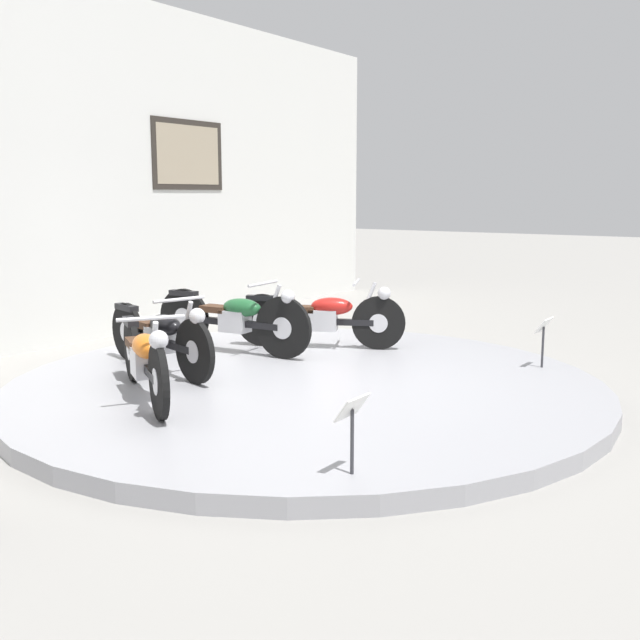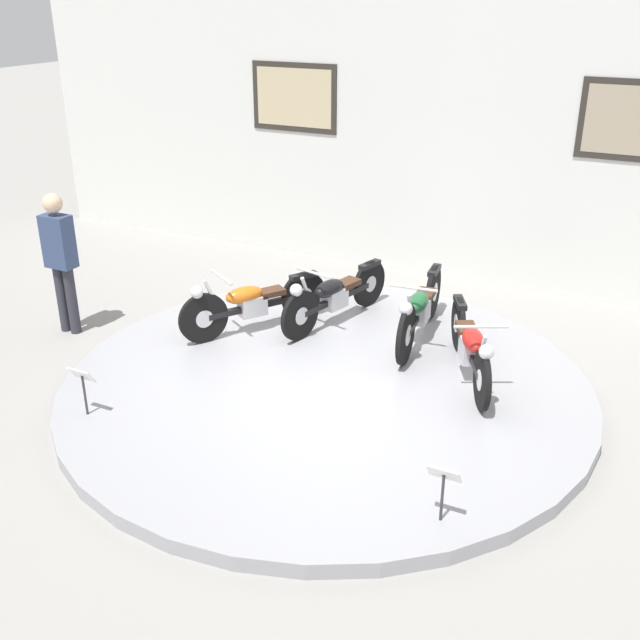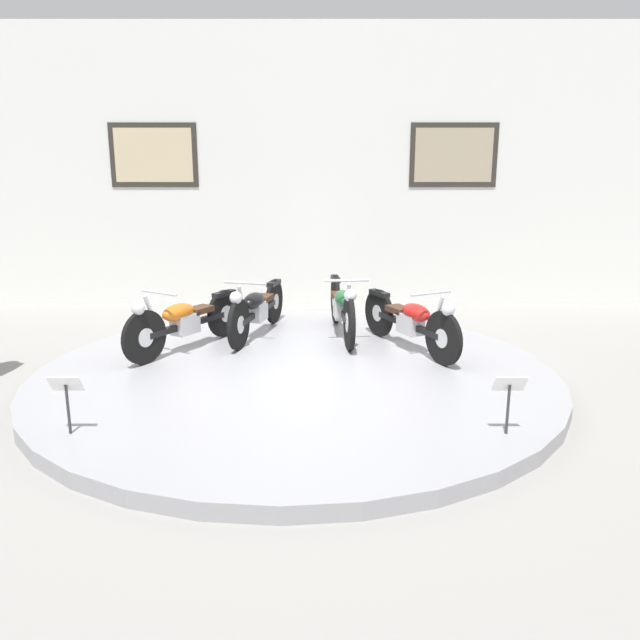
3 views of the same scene
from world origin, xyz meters
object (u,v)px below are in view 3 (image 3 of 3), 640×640
object	(u,v)px
info_placard_front_centre	(508,391)
motorcycle_orange	(183,320)
motorcycle_black	(255,308)
motorcycle_red	(409,320)
info_placard_front_left	(65,392)
motorcycle_green	(341,306)

from	to	relation	value
info_placard_front_centre	motorcycle_orange	bearing A→B (deg)	142.70
motorcycle_black	motorcycle_red	world-z (taller)	motorcycle_black
info_placard_front_left	info_placard_front_centre	world-z (taller)	same
motorcycle_orange	motorcycle_red	xyz separation A→B (m)	(2.69, -0.00, -0.00)
motorcycle_black	info_placard_front_left	world-z (taller)	motorcycle_black
motorcycle_orange	info_placard_front_centre	size ratio (longest dim) A/B	3.29
motorcycle_green	info_placard_front_left	distance (m)	3.84
motorcycle_black	info_placard_front_left	distance (m)	3.29
motorcycle_orange	info_placard_front_centre	world-z (taller)	motorcycle_orange
motorcycle_red	info_placard_front_centre	xyz separation A→B (m)	(0.46, -2.39, -0.01)
info_placard_front_left	info_placard_front_centre	distance (m)	3.60
motorcycle_green	info_placard_front_centre	bearing A→B (deg)	-67.60
motorcycle_red	motorcycle_black	bearing A→B (deg)	161.22
motorcycle_black	motorcycle_red	size ratio (longest dim) A/B	1.08
info_placard_front_centre	info_placard_front_left	bearing A→B (deg)	180.00
motorcycle_black	info_placard_front_centre	size ratio (longest dim) A/B	3.74
motorcycle_red	info_placard_front_centre	size ratio (longest dim) A/B	3.47
motorcycle_black	motorcycle_green	xyz separation A→B (m)	(1.10, 0.00, 0.03)
motorcycle_green	motorcycle_orange	bearing A→B (deg)	-161.18
info_placard_front_left	info_placard_front_centre	size ratio (longest dim) A/B	1.00
motorcycle_red	info_placard_front_centre	world-z (taller)	motorcycle_red
motorcycle_red	info_placard_front_centre	bearing A→B (deg)	-79.09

